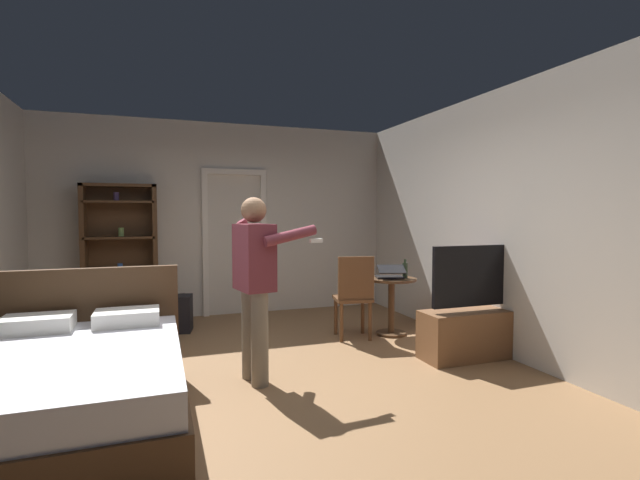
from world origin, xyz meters
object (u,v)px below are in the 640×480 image
at_px(wooden_chair, 354,294).
at_px(suitcase_small, 169,314).
at_px(person_blue_shirt, 256,277).
at_px(bookshelf, 121,250).
at_px(side_table, 391,297).
at_px(bed, 71,387).
at_px(tv_flatscreen, 476,325).
at_px(suitcase_dark, 164,313).
at_px(bottle_on_table, 405,270).
at_px(laptop, 390,274).

relative_size(wooden_chair, suitcase_small, 1.82).
bearing_deg(person_blue_shirt, bookshelf, 115.56).
bearing_deg(wooden_chair, side_table, 4.45).
bearing_deg(bookshelf, bed, -91.94).
relative_size(bookshelf, wooden_chair, 1.89).
height_order(tv_flatscreen, wooden_chair, tv_flatscreen).
bearing_deg(suitcase_small, bed, -94.00).
bearing_deg(suitcase_dark, side_table, -33.02).
bearing_deg(bookshelf, tv_flatscreen, -37.61).
relative_size(side_table, person_blue_shirt, 0.43).
height_order(side_table, suitcase_small, side_table).
bearing_deg(bottle_on_table, bookshelf, 152.12).
bearing_deg(tv_flatscreen, bookshelf, 142.39).
distance_m(person_blue_shirt, suitcase_small, 2.26).
distance_m(laptop, bottle_on_table, 0.19).
relative_size(laptop, suitcase_dark, 0.67).
height_order(person_blue_shirt, suitcase_dark, person_blue_shirt).
bearing_deg(bookshelf, wooden_chair, -32.86).
distance_m(bottle_on_table, suitcase_dark, 3.10).
bearing_deg(side_table, tv_flatscreen, -69.44).
distance_m(side_table, laptop, 0.29).
distance_m(bookshelf, person_blue_shirt, 2.94).
height_order(bed, side_table, bed).
distance_m(tv_flatscreen, suitcase_small, 3.65).
xyz_separation_m(bed, side_table, (3.25, 1.48, 0.17)).
bearing_deg(suitcase_small, wooden_chair, -16.57).
distance_m(tv_flatscreen, laptop, 1.20).
bearing_deg(wooden_chair, bookshelf, 147.14).
bearing_deg(person_blue_shirt, side_table, 27.82).
height_order(bed, laptop, bed).
distance_m(wooden_chair, suitcase_dark, 2.47).
bearing_deg(side_table, bottle_on_table, -29.74).
distance_m(bottle_on_table, person_blue_shirt, 2.22).
bearing_deg(suitcase_dark, bookshelf, 130.16).
height_order(bookshelf, suitcase_dark, bookshelf).
bearing_deg(bottle_on_table, suitcase_dark, 155.18).
height_order(tv_flatscreen, bottle_on_table, tv_flatscreen).
xyz_separation_m(bottle_on_table, wooden_chair, (-0.66, 0.04, -0.25)).
xyz_separation_m(bookshelf, tv_flatscreen, (3.55, -2.73, -0.68)).
height_order(bottle_on_table, wooden_chair, wooden_chair).
relative_size(suitcase_dark, suitcase_small, 1.11).
bearing_deg(side_table, bookshelf, 152.20).
bearing_deg(laptop, bookshelf, 151.29).
bearing_deg(tv_flatscreen, bed, -173.66).
height_order(suitcase_dark, suitcase_small, suitcase_small).
height_order(tv_flatscreen, laptop, tv_flatscreen).
relative_size(bed, side_table, 2.82).
relative_size(bed, suitcase_dark, 3.28).
height_order(bookshelf, side_table, bookshelf).
bearing_deg(bottle_on_table, bed, -157.56).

